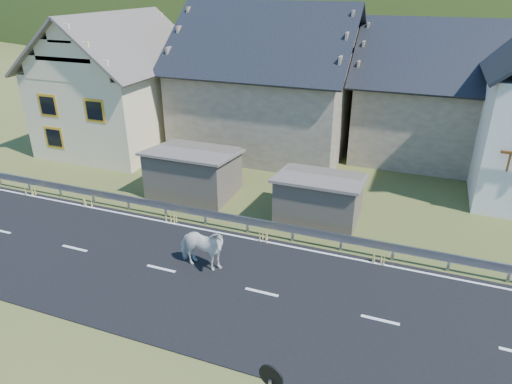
% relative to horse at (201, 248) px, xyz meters
% --- Properties ---
extents(ground, '(160.00, 160.00, 0.00)m').
position_rel_horse_xyz_m(ground, '(-1.42, -0.60, -0.89)').
color(ground, '#3A471D').
rests_on(ground, ground).
extents(road, '(60.00, 7.00, 0.04)m').
position_rel_horse_xyz_m(road, '(-1.42, -0.60, -0.87)').
color(road, black).
rests_on(road, ground).
extents(lane_markings, '(60.00, 6.60, 0.01)m').
position_rel_horse_xyz_m(lane_markings, '(-1.42, -0.60, -0.85)').
color(lane_markings, silver).
rests_on(lane_markings, road).
extents(guardrail, '(28.10, 0.09, 0.75)m').
position_rel_horse_xyz_m(guardrail, '(-1.42, 3.08, -0.33)').
color(guardrail, '#93969B').
rests_on(guardrail, ground).
extents(shed_left, '(4.30, 3.30, 2.40)m').
position_rel_horse_xyz_m(shed_left, '(-3.42, 5.90, 0.21)').
color(shed_left, brown).
rests_on(shed_left, ground).
extents(shed_right, '(3.80, 2.90, 2.20)m').
position_rel_horse_xyz_m(shed_right, '(3.08, 5.40, 0.11)').
color(shed_right, brown).
rests_on(shed_right, ground).
extents(house_cream, '(7.80, 9.80, 8.30)m').
position_rel_horse_xyz_m(house_cream, '(-11.43, 11.39, 3.46)').
color(house_cream, beige).
rests_on(house_cream, ground).
extents(house_stone_a, '(10.80, 9.80, 8.90)m').
position_rel_horse_xyz_m(house_stone_a, '(-2.42, 14.40, 3.74)').
color(house_stone_a, tan).
rests_on(house_stone_a, ground).
extents(house_stone_b, '(9.80, 8.80, 8.10)m').
position_rel_horse_xyz_m(house_stone_b, '(7.58, 16.40, 3.34)').
color(house_stone_b, tan).
rests_on(house_stone_b, ground).
extents(mountain, '(440.00, 280.00, 260.00)m').
position_rel_horse_xyz_m(mountain, '(3.58, 179.40, -20.89)').
color(mountain, '#2B3D12').
rests_on(mountain, ground).
extents(horse, '(0.99, 2.05, 1.71)m').
position_rel_horse_xyz_m(horse, '(0.00, 0.00, 0.00)').
color(horse, white).
rests_on(horse, road).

